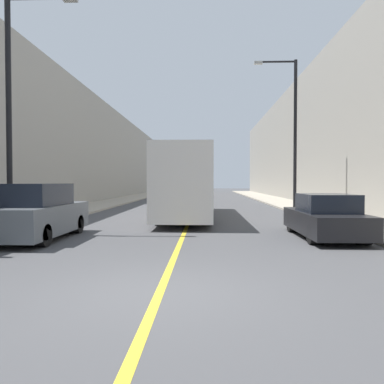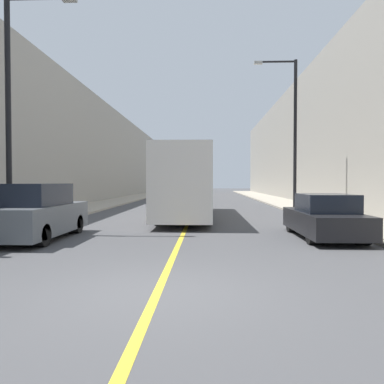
{
  "view_description": "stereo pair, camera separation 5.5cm",
  "coord_description": "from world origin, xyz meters",
  "px_view_note": "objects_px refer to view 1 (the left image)",
  "views": [
    {
      "loc": [
        0.79,
        -6.33,
        1.9
      ],
      "look_at": [
        -0.13,
        19.17,
        1.2
      ],
      "focal_mm": 35.0,
      "sensor_mm": 36.0,
      "label": 1
    },
    {
      "loc": [
        0.84,
        -6.33,
        1.9
      ],
      "look_at": [
        -0.13,
        19.17,
        1.2
      ],
      "focal_mm": 35.0,
      "sensor_mm": 36.0,
      "label": 2
    }
  ],
  "objects_px": {
    "bus": "(188,183)",
    "street_lamp_right": "(292,127)",
    "car_right_near": "(325,218)",
    "parked_suv_left": "(37,214)",
    "street_lamp_left": "(14,99)"
  },
  "relations": [
    {
      "from": "parked_suv_left",
      "to": "street_lamp_left",
      "type": "distance_m",
      "value": 4.37
    },
    {
      "from": "bus",
      "to": "parked_suv_left",
      "type": "height_order",
      "value": "bus"
    },
    {
      "from": "parked_suv_left",
      "to": "street_lamp_left",
      "type": "xyz_separation_m",
      "value": [
        -1.31,
        1.15,
        4.01
      ]
    },
    {
      "from": "street_lamp_left",
      "to": "street_lamp_right",
      "type": "relative_size",
      "value": 0.91
    },
    {
      "from": "bus",
      "to": "street_lamp_right",
      "type": "relative_size",
      "value": 1.34
    },
    {
      "from": "parked_suv_left",
      "to": "street_lamp_left",
      "type": "relative_size",
      "value": 0.56
    },
    {
      "from": "bus",
      "to": "street_lamp_left",
      "type": "distance_m",
      "value": 9.53
    },
    {
      "from": "car_right_near",
      "to": "street_lamp_right",
      "type": "distance_m",
      "value": 11.41
    },
    {
      "from": "bus",
      "to": "parked_suv_left",
      "type": "relative_size",
      "value": 2.63
    },
    {
      "from": "street_lamp_right",
      "to": "street_lamp_left",
      "type": "bearing_deg",
      "value": -140.75
    },
    {
      "from": "parked_suv_left",
      "to": "car_right_near",
      "type": "distance_m",
      "value": 9.61
    },
    {
      "from": "bus",
      "to": "street_lamp_left",
      "type": "xyz_separation_m",
      "value": [
        -5.89,
        -6.86,
        3.02
      ]
    },
    {
      "from": "parked_suv_left",
      "to": "car_right_near",
      "type": "relative_size",
      "value": 1.04
    },
    {
      "from": "bus",
      "to": "car_right_near",
      "type": "xyz_separation_m",
      "value": [
        5.0,
        -7.33,
        -1.17
      ]
    },
    {
      "from": "car_right_near",
      "to": "street_lamp_right",
      "type": "height_order",
      "value": "street_lamp_right"
    }
  ]
}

